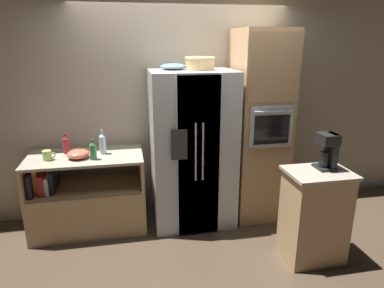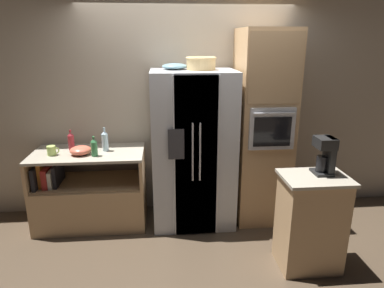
{
  "view_description": "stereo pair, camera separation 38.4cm",
  "coord_description": "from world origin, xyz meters",
  "px_view_note": "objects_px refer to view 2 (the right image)",
  "views": [
    {
      "loc": [
        -0.69,
        -3.65,
        2.11
      ],
      "look_at": [
        0.02,
        -0.05,
        0.99
      ],
      "focal_mm": 32.0,
      "sensor_mm": 36.0,
      "label": 1
    },
    {
      "loc": [
        -0.31,
        -3.71,
        2.11
      ],
      "look_at": [
        0.02,
        -0.05,
        0.99
      ],
      "focal_mm": 32.0,
      "sensor_mm": 36.0,
      "label": 2
    }
  ],
  "objects_px": {
    "bottle_tall": "(105,141)",
    "coffee_maker": "(326,154)",
    "wall_oven": "(262,128)",
    "refrigerator": "(193,149)",
    "bottle_wide": "(94,147)",
    "wicker_basket": "(201,63)",
    "mixing_bowl": "(81,150)",
    "bottle_short": "(71,141)",
    "mug": "(52,150)",
    "fruit_bowl": "(175,66)"
  },
  "relations": [
    {
      "from": "refrigerator",
      "to": "bottle_tall",
      "type": "xyz_separation_m",
      "value": [
        -1.0,
        0.07,
        0.11
      ]
    },
    {
      "from": "bottle_wide",
      "to": "mug",
      "type": "distance_m",
      "value": 0.48
    },
    {
      "from": "mug",
      "to": "mixing_bowl",
      "type": "relative_size",
      "value": 0.56
    },
    {
      "from": "bottle_wide",
      "to": "coffee_maker",
      "type": "xyz_separation_m",
      "value": [
        2.22,
        -0.83,
        0.13
      ]
    },
    {
      "from": "mug",
      "to": "bottle_short",
      "type": "bearing_deg",
      "value": 48.01
    },
    {
      "from": "mixing_bowl",
      "to": "bottle_short",
      "type": "bearing_deg",
      "value": 127.46
    },
    {
      "from": "refrigerator",
      "to": "wall_oven",
      "type": "relative_size",
      "value": 0.8
    },
    {
      "from": "mixing_bowl",
      "to": "coffee_maker",
      "type": "height_order",
      "value": "coffee_maker"
    },
    {
      "from": "wicker_basket",
      "to": "mug",
      "type": "xyz_separation_m",
      "value": [
        -1.66,
        -0.05,
        -0.93
      ]
    },
    {
      "from": "coffee_maker",
      "to": "bottle_tall",
      "type": "bearing_deg",
      "value": 154.75
    },
    {
      "from": "mug",
      "to": "mixing_bowl",
      "type": "bearing_deg",
      "value": -0.3
    },
    {
      "from": "refrigerator",
      "to": "wicker_basket",
      "type": "relative_size",
      "value": 5.43
    },
    {
      "from": "wall_oven",
      "to": "bottle_short",
      "type": "distance_m",
      "value": 2.22
    },
    {
      "from": "wicker_basket",
      "to": "mixing_bowl",
      "type": "height_order",
      "value": "wicker_basket"
    },
    {
      "from": "wall_oven",
      "to": "wicker_basket",
      "type": "height_order",
      "value": "wall_oven"
    },
    {
      "from": "bottle_short",
      "to": "mug",
      "type": "distance_m",
      "value": 0.26
    },
    {
      "from": "refrigerator",
      "to": "fruit_bowl",
      "type": "distance_m",
      "value": 0.96
    },
    {
      "from": "bottle_short",
      "to": "bottle_wide",
      "type": "height_order",
      "value": "bottle_short"
    },
    {
      "from": "refrigerator",
      "to": "bottle_short",
      "type": "xyz_separation_m",
      "value": [
        -1.4,
        0.15,
        0.09
      ]
    },
    {
      "from": "bottle_wide",
      "to": "mixing_bowl",
      "type": "xyz_separation_m",
      "value": [
        -0.16,
        0.07,
        -0.05
      ]
    },
    {
      "from": "bottle_tall",
      "to": "mug",
      "type": "relative_size",
      "value": 2.08
    },
    {
      "from": "coffee_maker",
      "to": "mixing_bowl",
      "type": "bearing_deg",
      "value": 159.33
    },
    {
      "from": "refrigerator",
      "to": "bottle_tall",
      "type": "relative_size",
      "value": 6.52
    },
    {
      "from": "bottle_short",
      "to": "wall_oven",
      "type": "bearing_deg",
      "value": -3.05
    },
    {
      "from": "wall_oven",
      "to": "mixing_bowl",
      "type": "bearing_deg",
      "value": -178.07
    },
    {
      "from": "wall_oven",
      "to": "fruit_bowl",
      "type": "height_order",
      "value": "wall_oven"
    },
    {
      "from": "refrigerator",
      "to": "bottle_wide",
      "type": "height_order",
      "value": "refrigerator"
    },
    {
      "from": "bottle_wide",
      "to": "mixing_bowl",
      "type": "relative_size",
      "value": 0.95
    },
    {
      "from": "fruit_bowl",
      "to": "bottle_tall",
      "type": "distance_m",
      "value": 1.15
    },
    {
      "from": "wicker_basket",
      "to": "coffee_maker",
      "type": "distance_m",
      "value": 1.59
    },
    {
      "from": "bottle_wide",
      "to": "mixing_bowl",
      "type": "bearing_deg",
      "value": 156.39
    },
    {
      "from": "wall_oven",
      "to": "mixing_bowl",
      "type": "distance_m",
      "value": 2.08
    },
    {
      "from": "fruit_bowl",
      "to": "coffee_maker",
      "type": "relative_size",
      "value": 0.82
    },
    {
      "from": "refrigerator",
      "to": "mixing_bowl",
      "type": "height_order",
      "value": "refrigerator"
    },
    {
      "from": "fruit_bowl",
      "to": "coffee_maker",
      "type": "height_order",
      "value": "fruit_bowl"
    },
    {
      "from": "bottle_tall",
      "to": "mixing_bowl",
      "type": "height_order",
      "value": "bottle_tall"
    },
    {
      "from": "bottle_tall",
      "to": "bottle_wide",
      "type": "height_order",
      "value": "bottle_tall"
    },
    {
      "from": "wall_oven",
      "to": "refrigerator",
      "type": "bearing_deg",
      "value": -177.63
    },
    {
      "from": "fruit_bowl",
      "to": "wall_oven",
      "type": "bearing_deg",
      "value": -3.43
    },
    {
      "from": "wicker_basket",
      "to": "refrigerator",
      "type": "bearing_deg",
      "value": -168.92
    },
    {
      "from": "wall_oven",
      "to": "mug",
      "type": "height_order",
      "value": "wall_oven"
    },
    {
      "from": "refrigerator",
      "to": "bottle_tall",
      "type": "bearing_deg",
      "value": 176.08
    },
    {
      "from": "wicker_basket",
      "to": "coffee_maker",
      "type": "bearing_deg",
      "value": -42.62
    },
    {
      "from": "bottle_tall",
      "to": "coffee_maker",
      "type": "height_order",
      "value": "coffee_maker"
    },
    {
      "from": "mixing_bowl",
      "to": "fruit_bowl",
      "type": "bearing_deg",
      "value": 6.97
    },
    {
      "from": "bottle_short",
      "to": "coffee_maker",
      "type": "relative_size",
      "value": 0.68
    },
    {
      "from": "bottle_short",
      "to": "mug",
      "type": "relative_size",
      "value": 1.77
    },
    {
      "from": "wall_oven",
      "to": "mixing_bowl",
      "type": "xyz_separation_m",
      "value": [
        -2.07,
        -0.07,
        -0.19
      ]
    },
    {
      "from": "wall_oven",
      "to": "bottle_tall",
      "type": "xyz_separation_m",
      "value": [
        -1.82,
        0.04,
        -0.11
      ]
    },
    {
      "from": "refrigerator",
      "to": "mug",
      "type": "distance_m",
      "value": 1.57
    }
  ]
}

